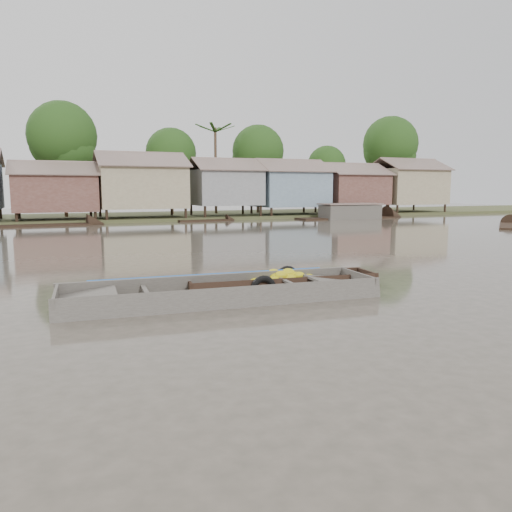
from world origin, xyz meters
name	(u,v)px	position (x,y,z in m)	size (l,w,h in m)	color
ground	(257,298)	(0.00, 0.00, 0.00)	(120.00, 120.00, 0.00)	#484337
riverbank	(142,182)	(3.03, 31.86, 3.07)	(120.00, 12.47, 10.22)	#384723
banana_boat	(280,283)	(1.03, 0.91, 0.13)	(5.11, 1.71, 0.71)	black
viewer_boat	(222,297)	(-0.80, 0.17, 0.06)	(7.40, 2.40, 0.59)	#433E39
distant_boats	(301,218)	(13.91, 24.20, 0.22)	(46.34, 16.30, 1.38)	black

